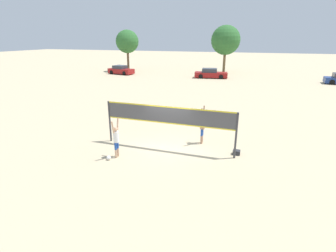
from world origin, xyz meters
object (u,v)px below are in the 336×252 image
(player_spiker, at_px, (116,138))
(parked_car_near, at_px, (121,70))
(volleyball_net, at_px, (168,118))
(tree_left_cluster, at_px, (226,40))
(volleyball, at_px, (109,158))
(parked_car_mid, at_px, (211,74))
(gear_bag, at_px, (236,152))
(player_blocker, at_px, (202,124))
(tree_right_cluster, at_px, (127,42))

(player_spiker, relative_size, parked_car_near, 0.44)
(volleyball_net, height_order, tree_left_cluster, tree_left_cluster)
(volleyball, height_order, tree_left_cluster, tree_left_cluster)
(volleyball, relative_size, parked_car_mid, 0.04)
(volleyball_net, xyz_separation_m, volleyball, (-2.35, -2.26, -1.64))
(volleyball_net, height_order, gear_bag, volleyball_net)
(volleyball_net, distance_m, parked_car_mid, 27.19)
(player_spiker, relative_size, parked_car_mid, 0.40)
(player_blocker, distance_m, parked_car_near, 31.50)
(volleyball_net, xyz_separation_m, parked_car_mid, (-2.55, 27.05, -1.12))
(player_spiker, bearing_deg, gear_bag, -68.17)
(gear_bag, xyz_separation_m, parked_car_mid, (-6.17, 26.58, 0.52))
(volleyball_net, relative_size, gear_bag, 19.46)
(gear_bag, relative_size, tree_right_cluster, 0.05)
(player_blocker, height_order, gear_bag, player_blocker)
(volleyball_net, xyz_separation_m, tree_left_cluster, (-1.58, 34.20, 3.59))
(volleyball, height_order, parked_car_mid, parked_car_mid)
(tree_right_cluster, bearing_deg, player_blocker, -56.03)
(player_spiker, distance_m, volleyball, 1.06)
(player_blocker, bearing_deg, tree_right_cluster, -146.03)
(player_spiker, bearing_deg, tree_left_cluster, -0.86)
(tree_right_cluster, bearing_deg, volleyball, -64.41)
(player_blocker, bearing_deg, parked_car_mid, -170.85)
(player_spiker, distance_m, parked_car_mid, 28.89)
(parked_car_near, distance_m, tree_left_cluster, 18.21)
(player_spiker, bearing_deg, player_blocker, -48.93)
(volleyball, xyz_separation_m, tree_right_cluster, (-15.71, 32.81, 4.97))
(gear_bag, relative_size, tree_left_cluster, 0.05)
(parked_car_mid, bearing_deg, volleyball_net, -93.34)
(player_blocker, distance_m, tree_left_cluster, 33.22)
(tree_left_cluster, bearing_deg, parked_car_near, -154.12)
(player_blocker, height_order, volleyball, player_blocker)
(gear_bag, xyz_separation_m, tree_right_cluster, (-21.69, 30.07, 4.97))
(player_spiker, bearing_deg, parked_car_mid, 0.86)
(volleyball, bearing_deg, player_spiker, 61.82)
(player_blocker, bearing_deg, tree_left_cluster, -174.51)
(volleyball_net, relative_size, player_spiker, 3.59)
(parked_car_mid, height_order, tree_left_cluster, tree_left_cluster)
(parked_car_near, height_order, tree_right_cluster, tree_right_cluster)
(volleyball, xyz_separation_m, gear_bag, (5.97, 2.73, 0.01))
(player_blocker, xyz_separation_m, parked_car_mid, (-4.13, 25.66, -0.51))
(volleyball_net, bearing_deg, parked_car_mid, 95.39)
(volleyball, height_order, tree_right_cluster, tree_right_cluster)
(volleyball, xyz_separation_m, tree_left_cluster, (0.78, 36.46, 5.23))
(gear_bag, bearing_deg, player_spiker, -158.17)
(parked_car_near, relative_size, parked_car_mid, 0.91)
(volleyball_net, xyz_separation_m, tree_right_cluster, (-18.07, 30.54, 3.33))
(parked_car_near, distance_m, parked_car_mid, 14.86)
(parked_car_mid, bearing_deg, gear_bag, -85.65)
(gear_bag, relative_size, parked_car_mid, 0.07)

